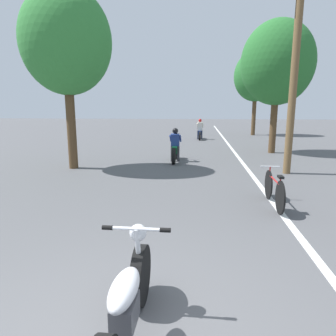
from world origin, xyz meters
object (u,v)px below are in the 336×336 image
at_px(roadside_tree_right_near, 277,63).
at_px(bicycle_parked, 274,189).
at_px(utility_pole, 294,77).
at_px(roadside_tree_left, 66,42).
at_px(roadside_tree_right_far, 256,76).
at_px(motorcycle_foreground, 126,306).
at_px(motorcycle_rider_far, 200,132).
at_px(motorcycle_rider_lead, 175,149).

xyz_separation_m(roadside_tree_right_near, bicycle_parked, (-1.86, -8.47, -3.86)).
height_order(utility_pole, bicycle_parked, utility_pole).
bearing_deg(utility_pole, bicycle_parked, -109.39).
xyz_separation_m(roadside_tree_left, bicycle_parked, (6.29, -3.70, -4.00)).
height_order(roadside_tree_right_far, motorcycle_foreground, roadside_tree_right_far).
bearing_deg(motorcycle_rider_far, motorcycle_rider_lead, -96.19).
distance_m(motorcycle_foreground, bicycle_parked, 4.94).
bearing_deg(roadside_tree_right_near, motorcycle_foreground, -108.00).
bearing_deg(roadside_tree_left, motorcycle_rider_far, 67.32).
height_order(roadside_tree_left, motorcycle_rider_lead, roadside_tree_left).
relative_size(motorcycle_rider_far, bicycle_parked, 1.12).
relative_size(roadside_tree_left, motorcycle_rider_lead, 3.11).
xyz_separation_m(roadside_tree_right_far, motorcycle_rider_lead, (-5.33, -13.11, -4.14)).
height_order(utility_pole, roadside_tree_right_far, roadside_tree_right_far).
distance_m(roadside_tree_right_near, roadside_tree_right_far, 10.21).
xyz_separation_m(utility_pole, roadside_tree_right_near, (0.60, 4.88, 1.08)).
bearing_deg(motorcycle_rider_far, bicycle_parked, -83.40).
bearing_deg(roadside_tree_right_near, bicycle_parked, -102.39).
bearing_deg(roadside_tree_right_near, motorcycle_rider_far, 119.82).
xyz_separation_m(utility_pole, motorcycle_rider_lead, (-3.96, 1.94, -2.63)).
distance_m(roadside_tree_right_far, bicycle_parked, 19.31).
bearing_deg(utility_pole, roadside_tree_left, 179.21).
bearing_deg(motorcycle_rider_lead, roadside_tree_right_near, 32.87).
distance_m(roadside_tree_right_near, bicycle_parked, 9.49).
bearing_deg(roadside_tree_right_near, utility_pole, -96.98).
xyz_separation_m(roadside_tree_right_near, motorcycle_rider_far, (-3.56, 6.21, -3.70)).
bearing_deg(motorcycle_rider_far, roadside_tree_right_near, -60.18).
height_order(utility_pole, roadside_tree_right_near, roadside_tree_right_near).
distance_m(utility_pole, bicycle_parked, 4.71).
bearing_deg(bicycle_parked, roadside_tree_right_near, 77.61).
bearing_deg(motorcycle_rider_far, motorcycle_foreground, -91.83).
relative_size(roadside_tree_right_near, motorcycle_rider_lead, 3.12).
relative_size(roadside_tree_left, motorcycle_foreground, 2.98).
bearing_deg(bicycle_parked, roadside_tree_left, 149.56).
bearing_deg(bicycle_parked, motorcycle_foreground, -117.87).
bearing_deg(bicycle_parked, motorcycle_rider_lead, 115.95).
distance_m(utility_pole, motorcycle_foreground, 9.14).
relative_size(motorcycle_rider_lead, motorcycle_rider_far, 0.99).
relative_size(utility_pole, motorcycle_foreground, 2.96).
distance_m(roadside_tree_left, bicycle_parked, 8.32).
distance_m(roadside_tree_left, motorcycle_rider_far, 12.51).
height_order(roadside_tree_right_far, bicycle_parked, roadside_tree_right_far).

